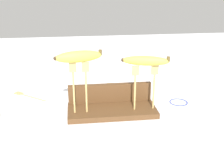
% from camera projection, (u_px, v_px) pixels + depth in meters
% --- Properties ---
extents(ground_plane, '(3.00, 3.00, 0.00)m').
position_uv_depth(ground_plane, '(112.00, 113.00, 1.15)').
color(ground_plane, silver).
extents(wooden_board, '(0.34, 0.15, 0.02)m').
position_uv_depth(wooden_board, '(112.00, 111.00, 1.15)').
color(wooden_board, brown).
rests_on(wooden_board, ground).
extents(board_backstop, '(0.33, 0.02, 0.08)m').
position_uv_depth(board_backstop, '(110.00, 93.00, 1.19)').
color(board_backstop, brown).
rests_on(board_backstop, wooden_board).
extents(fork_stand_left, '(0.07, 0.01, 0.20)m').
position_uv_depth(fork_stand_left, '(80.00, 83.00, 1.07)').
color(fork_stand_left, tan).
rests_on(fork_stand_left, wooden_board).
extents(fork_stand_right, '(0.10, 0.01, 0.17)m').
position_uv_depth(fork_stand_right, '(145.00, 83.00, 1.11)').
color(fork_stand_right, tan).
rests_on(fork_stand_right, wooden_board).
extents(banana_raised_left, '(0.17, 0.07, 0.04)m').
position_uv_depth(banana_raised_left, '(79.00, 56.00, 1.04)').
color(banana_raised_left, '#DBD147').
rests_on(banana_raised_left, fork_stand_left).
extents(banana_raised_right, '(0.18, 0.08, 0.04)m').
position_uv_depth(banana_raised_right, '(146.00, 61.00, 1.07)').
color(banana_raised_right, '#DBD147').
rests_on(banana_raised_right, fork_stand_right).
extents(fork_fallen_near, '(0.16, 0.05, 0.01)m').
position_uv_depth(fork_fallen_near, '(118.00, 84.00, 1.44)').
color(fork_fallen_near, tan).
rests_on(fork_fallen_near, ground).
extents(fork_fallen_far, '(0.15, 0.13, 0.01)m').
position_uv_depth(fork_fallen_far, '(26.00, 95.00, 1.31)').
color(fork_fallen_far, tan).
rests_on(fork_fallen_far, ground).
extents(wire_coil, '(0.08, 0.08, 0.00)m').
position_uv_depth(wire_coil, '(179.00, 102.00, 1.25)').
color(wire_coil, '#1E2DA5').
rests_on(wire_coil, ground).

